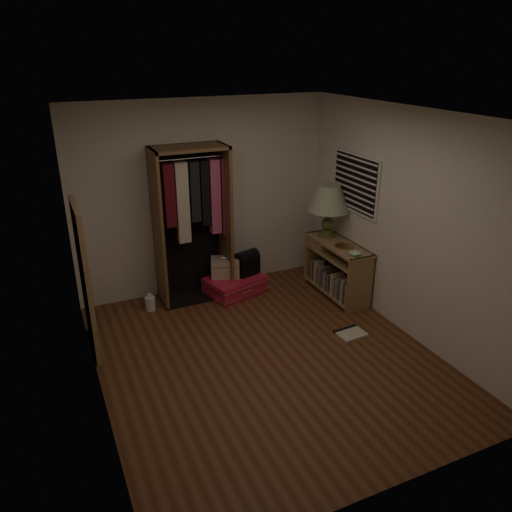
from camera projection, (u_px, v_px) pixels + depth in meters
name	position (u px, v px, depth m)	size (l,w,h in m)	color
ground	(267.00, 357.00, 5.52)	(4.00, 4.00, 0.00)	#532D17
room_walls	(273.00, 227.00, 5.00)	(3.52, 4.02, 2.60)	silver
console_bookshelf	(335.00, 267.00, 6.82)	(0.42, 1.12, 0.75)	olive
open_wardrobe	(193.00, 211.00, 6.46)	(0.97, 0.50, 2.05)	brown
floor_mirror	(85.00, 280.00, 5.38)	(0.06, 0.80, 1.70)	#9D7B4C
pink_suitcase	(235.00, 285.00, 6.92)	(0.91, 0.76, 0.24)	red
train_case	(225.00, 267.00, 6.86)	(0.46, 0.38, 0.28)	tan
black_bag	(247.00, 262.00, 6.91)	(0.37, 0.29, 0.35)	black
table_lamp	(329.00, 199.00, 6.71)	(0.59, 0.59, 0.72)	#505629
brass_tray	(345.00, 246.00, 6.54)	(0.25, 0.25, 0.01)	#AE8542
ceramic_bowl	(355.00, 254.00, 6.26)	(0.15, 0.15, 0.04)	#B4D8B4
white_jug	(150.00, 303.00, 6.48)	(0.16, 0.16, 0.23)	silver
floor_book	(350.00, 333.00, 5.96)	(0.35, 0.29, 0.03)	beige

